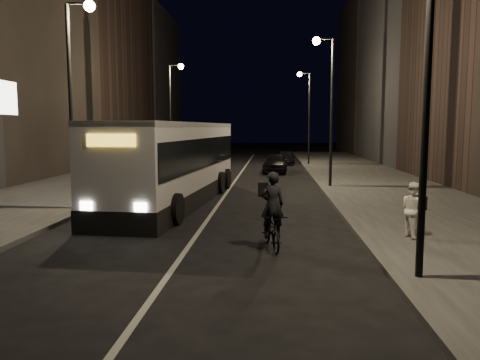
% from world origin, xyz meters
% --- Properties ---
extents(ground, '(180.00, 180.00, 0.00)m').
position_xyz_m(ground, '(0.00, 0.00, 0.00)').
color(ground, black).
rests_on(ground, ground).
extents(sidewalk_right, '(7.00, 70.00, 0.16)m').
position_xyz_m(sidewalk_right, '(8.50, 14.00, 0.08)').
color(sidewalk_right, '#333331').
rests_on(sidewalk_right, ground).
extents(sidewalk_left, '(7.00, 70.00, 0.16)m').
position_xyz_m(sidewalk_left, '(-8.50, 14.00, 0.08)').
color(sidewalk_left, '#333331').
rests_on(sidewalk_left, ground).
extents(building_row_right, '(8.00, 61.00, 21.00)m').
position_xyz_m(building_row_right, '(16.00, 27.50, 10.50)').
color(building_row_right, black).
rests_on(building_row_right, ground).
extents(building_row_left, '(8.00, 61.00, 22.00)m').
position_xyz_m(building_row_left, '(-16.00, 28.50, 11.00)').
color(building_row_left, black).
rests_on(building_row_left, ground).
extents(streetlight_right_near, '(1.20, 0.44, 8.12)m').
position_xyz_m(streetlight_right_near, '(5.33, -4.00, 5.36)').
color(streetlight_right_near, black).
rests_on(streetlight_right_near, sidewalk_right).
extents(streetlight_right_mid, '(1.20, 0.44, 8.12)m').
position_xyz_m(streetlight_right_mid, '(5.33, 12.00, 5.36)').
color(streetlight_right_mid, black).
rests_on(streetlight_right_mid, sidewalk_right).
extents(streetlight_right_far, '(1.20, 0.44, 8.12)m').
position_xyz_m(streetlight_right_far, '(5.33, 28.00, 5.36)').
color(streetlight_right_far, black).
rests_on(streetlight_right_far, sidewalk_right).
extents(streetlight_left_near, '(1.20, 0.44, 8.12)m').
position_xyz_m(streetlight_left_near, '(-5.33, 4.00, 5.36)').
color(streetlight_left_near, black).
rests_on(streetlight_left_near, sidewalk_left).
extents(streetlight_left_far, '(1.20, 0.44, 8.12)m').
position_xyz_m(streetlight_left_far, '(-5.33, 22.00, 5.36)').
color(streetlight_left_far, black).
rests_on(streetlight_left_far, sidewalk_left).
extents(city_bus, '(3.99, 13.59, 3.61)m').
position_xyz_m(city_bus, '(-2.02, 6.59, 1.97)').
color(city_bus, silver).
rests_on(city_bus, ground).
extents(cyclist_on_bicycle, '(1.05, 2.01, 2.20)m').
position_xyz_m(cyclist_on_bicycle, '(2.39, -1.30, 0.73)').
color(cyclist_on_bicycle, black).
rests_on(cyclist_on_bicycle, ground).
extents(pedestrian_woman, '(0.84, 0.96, 1.66)m').
position_xyz_m(pedestrian_woman, '(6.55, -0.23, 0.99)').
color(pedestrian_woman, white).
rests_on(pedestrian_woman, sidewalk_right).
extents(car_near, '(1.98, 4.46, 1.49)m').
position_xyz_m(car_near, '(2.58, 21.17, 0.75)').
color(car_near, black).
rests_on(car_near, ground).
extents(car_mid, '(1.75, 4.66, 1.52)m').
position_xyz_m(car_mid, '(-3.40, 26.38, 0.76)').
color(car_mid, '#303032').
rests_on(car_mid, ground).
extents(car_far, '(1.84, 4.14, 1.18)m').
position_xyz_m(car_far, '(3.60, 29.25, 0.59)').
color(car_far, black).
rests_on(car_far, ground).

